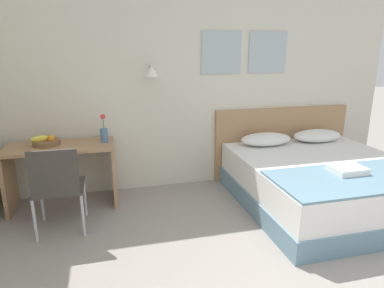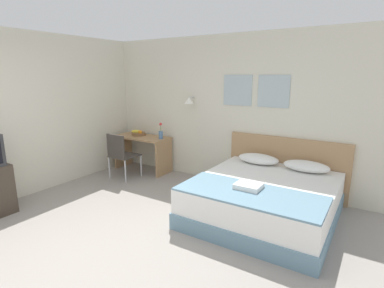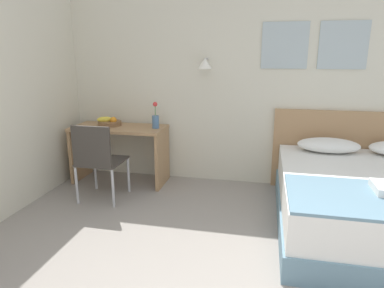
% 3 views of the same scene
% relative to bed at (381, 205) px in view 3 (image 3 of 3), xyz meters
% --- Properties ---
extents(wall_back, '(5.45, 0.31, 2.65)m').
position_rel_bed_xyz_m(wall_back, '(-1.25, 1.07, 1.06)').
color(wall_back, beige).
rests_on(wall_back, ground_plane).
extents(bed, '(1.82, 1.96, 0.54)m').
position_rel_bed_xyz_m(bed, '(0.00, 0.00, 0.00)').
color(bed, '#66899E').
rests_on(bed, ground_plane).
extents(headboard, '(1.94, 0.06, 0.97)m').
position_rel_bed_xyz_m(headboard, '(0.00, 1.01, 0.22)').
color(headboard, '#A87F56').
rests_on(headboard, ground_plane).
extents(pillow_left, '(0.67, 0.37, 0.16)m').
position_rel_bed_xyz_m(pillow_left, '(-0.38, 0.74, 0.35)').
color(pillow_left, white).
rests_on(pillow_left, bed).
extents(desk, '(1.16, 0.54, 0.72)m').
position_rel_bed_xyz_m(desk, '(-2.88, 0.73, 0.24)').
color(desk, '#A87F56').
rests_on(desk, ground_plane).
extents(desk_chair, '(0.47, 0.47, 0.89)m').
position_rel_bed_xyz_m(desk_chair, '(-2.85, 0.08, 0.25)').
color(desk_chair, '#3D3833').
rests_on(desk_chair, ground_plane).
extents(fruit_bowl, '(0.31, 0.29, 0.12)m').
position_rel_bed_xyz_m(fruit_bowl, '(-3.02, 0.78, 0.49)').
color(fruit_bowl, brown).
rests_on(fruit_bowl, desk).
extents(flower_vase, '(0.08, 0.08, 0.32)m').
position_rel_bed_xyz_m(flower_vase, '(-2.39, 0.74, 0.56)').
color(flower_vase, '#4C7099').
rests_on(flower_vase, desk).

